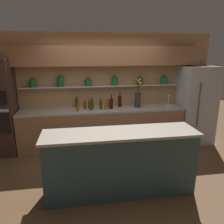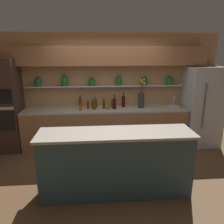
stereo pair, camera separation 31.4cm
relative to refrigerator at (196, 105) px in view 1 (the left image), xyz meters
name	(u,v)px [view 1 (the left image)]	position (x,y,z in m)	size (l,w,h in m)	color
ground_plane	(114,173)	(-2.21, -1.20, -0.93)	(12.00, 12.00, 0.00)	brown
back_wall_unit	(103,80)	(-2.21, 0.33, 0.62)	(5.20, 0.44, 2.60)	tan
back_counter_unit	(103,128)	(-2.28, 0.04, -0.47)	(3.73, 0.62, 0.92)	#99603D
island_counter	(120,162)	(-2.21, -1.74, -0.42)	(2.35, 0.61, 1.02)	#334C56
refrigerator	(196,105)	(0.00, 0.00, 0.00)	(0.78, 0.73, 1.86)	#B7B7BC
flower_vase	(138,99)	(-1.44, 0.07, 0.19)	(0.15, 0.16, 0.67)	#2D2D33
sink_fixture	(170,105)	(-0.64, 0.05, 0.02)	(0.29, 0.29, 0.25)	#B7B7BC
bottle_sauce_0	(78,108)	(-2.83, -0.08, 0.07)	(0.05, 0.05, 0.19)	#9E4C0A
bottle_oil_1	(105,106)	(-2.22, -0.04, 0.07)	(0.06, 0.06, 0.21)	olive
bottle_wine_2	(111,104)	(-2.08, 0.00, 0.11)	(0.09, 0.09, 0.33)	#380C0C
bottle_oil_3	(91,106)	(-2.53, -0.02, 0.08)	(0.06, 0.06, 0.22)	#47380A
bottle_wine_4	(120,101)	(-1.84, 0.17, 0.12)	(0.08, 0.08, 0.35)	#380C0C
bottle_sauce_5	(85,105)	(-2.67, 0.09, 0.07)	(0.06, 0.06, 0.20)	maroon
bottle_spirit_6	(77,103)	(-2.85, 0.22, 0.11)	(0.06, 0.06, 0.28)	#4C2D0C
bottle_oil_7	(89,105)	(-2.57, 0.11, 0.08)	(0.06, 0.06, 0.22)	#47380A
bottle_oil_8	(92,104)	(-2.50, 0.18, 0.08)	(0.07, 0.07, 0.24)	#47380A
bottle_sauce_9	(108,104)	(-2.12, 0.20, 0.07)	(0.06, 0.06, 0.19)	#9E4C0A
bottle_spirit_10	(101,105)	(-2.31, 0.04, 0.09)	(0.06, 0.06, 0.24)	#4C2D0C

